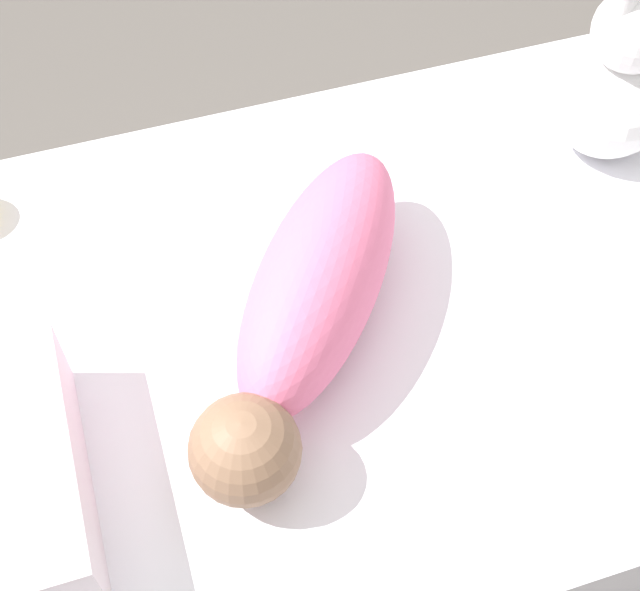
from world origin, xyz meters
name	(u,v)px	position (x,y,z in m)	size (l,w,h in m)	color
ground_plane	(322,389)	(0.00, 0.00, 0.00)	(12.00, 12.00, 0.00)	#514C47
bed_mattress	(322,356)	(0.00, 0.00, 0.10)	(1.55, 0.85, 0.19)	white
swaddled_baby	(307,304)	(0.03, 0.03, 0.28)	(0.40, 0.48, 0.17)	pink
bunny_plush	(617,81)	(-0.51, -0.19, 0.32)	(0.17, 0.17, 0.36)	white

